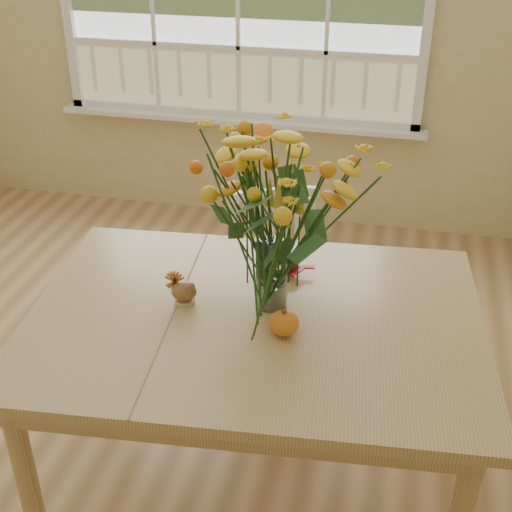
# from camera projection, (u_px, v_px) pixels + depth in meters

# --- Properties ---
(floor) EXTENTS (4.00, 4.50, 0.01)m
(floor) POSITION_uv_depth(u_px,v_px,m) (116.00, 436.00, 2.96)
(floor) COLOR #99734A
(floor) RESTS_ON ground
(wall_back) EXTENTS (4.00, 0.02, 2.70)m
(wall_back) POSITION_uv_depth(u_px,v_px,m) (239.00, 13.00, 4.19)
(wall_back) COLOR tan
(wall_back) RESTS_ON floor
(dining_table) EXTENTS (1.62, 1.23, 0.82)m
(dining_table) POSITION_uv_depth(u_px,v_px,m) (255.00, 337.00, 2.36)
(dining_table) COLOR tan
(dining_table) RESTS_ON floor
(windsor_chair) EXTENTS (0.53, 0.52, 0.88)m
(windsor_chair) POSITION_uv_depth(u_px,v_px,m) (276.00, 277.00, 3.15)
(windsor_chair) COLOR white
(windsor_chair) RESTS_ON floor
(flower_vase) EXTENTS (0.51, 0.51, 0.60)m
(flower_vase) POSITION_uv_depth(u_px,v_px,m) (272.00, 211.00, 2.19)
(flower_vase) COLOR white
(flower_vase) RESTS_ON dining_table
(pumpkin) EXTENTS (0.10, 0.10, 0.08)m
(pumpkin) POSITION_uv_depth(u_px,v_px,m) (284.00, 324.00, 2.20)
(pumpkin) COLOR orange
(pumpkin) RESTS_ON dining_table
(turkey_figurine) EXTENTS (0.10, 0.08, 0.11)m
(turkey_figurine) POSITION_uv_depth(u_px,v_px,m) (184.00, 292.00, 2.36)
(turkey_figurine) COLOR #CCB78C
(turkey_figurine) RESTS_ON dining_table
(dark_gourd) EXTENTS (0.13, 0.11, 0.07)m
(dark_gourd) POSITION_uv_depth(u_px,v_px,m) (289.00, 267.00, 2.52)
(dark_gourd) COLOR #38160F
(dark_gourd) RESTS_ON dining_table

